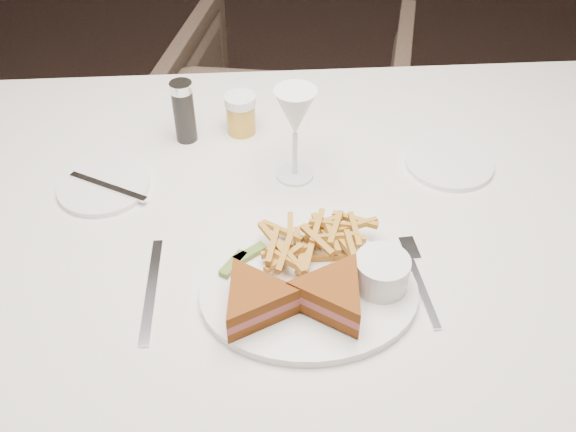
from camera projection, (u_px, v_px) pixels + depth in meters
The scene contains 4 objects.
ground at pixel (207, 380), 1.71m from camera, with size 5.00×5.00×0.00m, color black.
table at pixel (286, 352), 1.32m from camera, with size 1.47×0.98×0.75m, color silver.
chair_far at pixel (293, 116), 2.02m from camera, with size 0.68×0.64×0.70m, color #48372C.
table_setting at pixel (297, 231), 0.99m from camera, with size 0.78×0.63×0.18m.
Camera 1 is at (0.14, -0.99, 1.47)m, focal length 40.00 mm.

